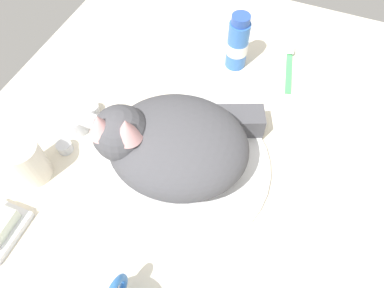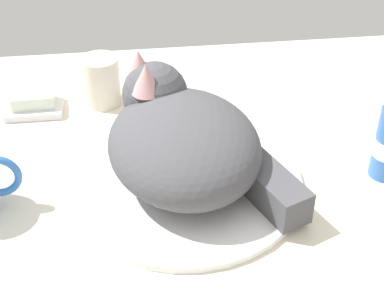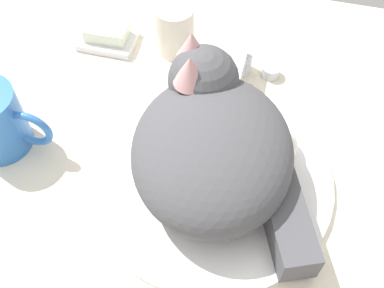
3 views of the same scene
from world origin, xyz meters
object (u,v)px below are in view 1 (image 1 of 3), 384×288
at_px(faucet, 82,124).
at_px(toothbrush, 289,66).
at_px(rinse_cup, 27,162).
at_px(toothpaste_bottle, 238,43).
at_px(cat, 172,142).

height_order(faucet, toothbrush, faucet).
bearing_deg(rinse_cup, faucet, -16.86).
distance_m(rinse_cup, toothbrush, 0.55).
height_order(rinse_cup, toothbrush, rinse_cup).
bearing_deg(toothpaste_bottle, faucet, 143.77).
relative_size(cat, toothpaste_bottle, 2.16).
xyz_separation_m(faucet, rinse_cup, (-0.11, 0.03, 0.02)).
bearing_deg(rinse_cup, cat, -62.98).
distance_m(cat, rinse_cup, 0.24).
bearing_deg(cat, toothbrush, -23.23).
xyz_separation_m(cat, toothpaste_bottle, (0.28, -0.02, -0.01)).
bearing_deg(toothbrush, cat, 156.77).
bearing_deg(rinse_cup, toothpaste_bottle, -31.45).
distance_m(faucet, cat, 0.19).
xyz_separation_m(rinse_cup, toothpaste_bottle, (0.39, -0.24, 0.02)).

